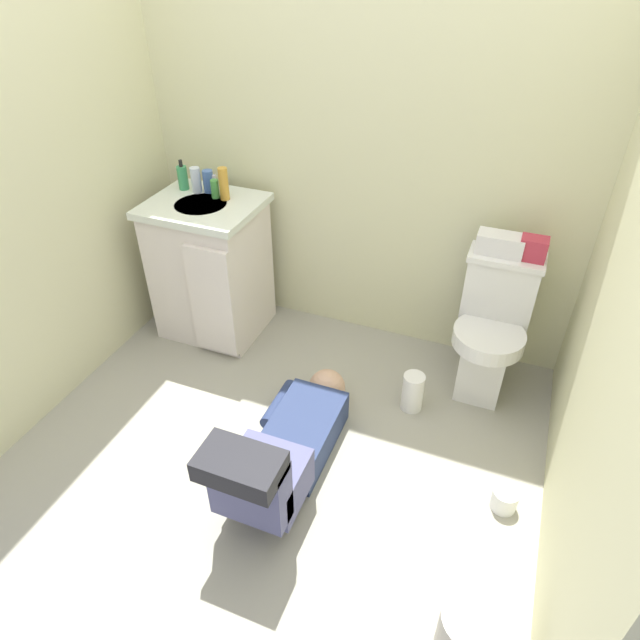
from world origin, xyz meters
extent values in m
cube|color=gray|center=(0.00, 0.00, -0.02)|extent=(2.90, 3.00, 0.04)
cube|color=beige|center=(0.00, 1.04, 1.20)|extent=(2.56, 0.08, 2.40)
cube|color=beige|center=(-1.24, 0.00, 1.20)|extent=(0.08, 2.00, 2.40)
cube|color=silver|center=(0.82, 0.70, 0.19)|extent=(0.22, 0.30, 0.38)
cylinder|color=silver|center=(0.82, 0.64, 0.38)|extent=(0.35, 0.35, 0.08)
cube|color=silver|center=(0.82, 0.83, 0.55)|extent=(0.34, 0.17, 0.34)
cube|color=silver|center=(0.82, 0.83, 0.73)|extent=(0.36, 0.19, 0.03)
cube|color=silver|center=(-0.77, 0.67, 0.39)|extent=(0.56, 0.48, 0.78)
cube|color=silver|center=(-0.77, 0.67, 0.80)|extent=(0.60, 0.52, 0.04)
cylinder|color=silver|center=(-0.77, 0.65, 0.79)|extent=(0.28, 0.28, 0.05)
cube|color=silver|center=(-0.62, 0.42, 0.37)|extent=(0.26, 0.03, 0.66)
cylinder|color=silver|center=(-0.77, 0.81, 0.87)|extent=(0.02, 0.02, 0.10)
cube|color=navy|center=(0.10, -0.03, 0.09)|extent=(0.29, 0.52, 0.17)
sphere|color=tan|center=(0.10, 0.30, 0.10)|extent=(0.19, 0.19, 0.19)
cube|color=#50527B|center=(0.10, -0.39, 0.18)|extent=(0.31, 0.28, 0.20)
cube|color=#50527B|center=(0.10, -0.53, 0.30)|extent=(0.31, 0.12, 0.32)
cube|color=black|center=(0.10, -0.58, 0.47)|extent=(0.31, 0.19, 0.09)
cylinder|color=navy|center=(-0.09, 0.13, 0.06)|extent=(0.08, 0.30, 0.08)
cube|color=silver|center=(0.78, 0.83, 0.80)|extent=(0.22, 0.11, 0.10)
cube|color=#B22D3F|center=(0.93, 0.83, 0.81)|extent=(0.12, 0.09, 0.11)
cylinder|color=#379057|center=(-0.96, 0.79, 0.89)|extent=(0.06, 0.06, 0.13)
cylinder|color=black|center=(-0.96, 0.79, 0.97)|extent=(0.02, 0.02, 0.04)
cylinder|color=silver|center=(-0.86, 0.78, 0.89)|extent=(0.05, 0.05, 0.14)
cylinder|color=#4669B0|center=(-0.80, 0.81, 0.88)|extent=(0.06, 0.06, 0.12)
cylinder|color=#479B45|center=(-0.73, 0.76, 0.87)|extent=(0.04, 0.04, 0.10)
cylinder|color=gold|center=(-0.67, 0.76, 0.91)|extent=(0.05, 0.05, 0.17)
cylinder|color=#A19A93|center=(0.98, -0.70, 0.13)|extent=(0.20, 0.20, 0.27)
cylinder|color=white|center=(0.52, 0.42, 0.11)|extent=(0.11, 0.11, 0.21)
cylinder|color=white|center=(1.04, -0.03, 0.05)|extent=(0.11, 0.11, 0.10)
camera|label=1|loc=(0.84, -1.67, 2.07)|focal=31.16mm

